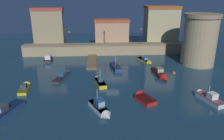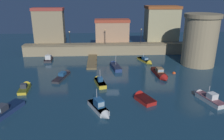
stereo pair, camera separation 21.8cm
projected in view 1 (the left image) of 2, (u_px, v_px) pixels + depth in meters
The scene contains 19 objects.
ground_plane at pixel (113, 80), 41.08m from camera, with size 100.15×100.15×0.00m, color #19384C.
quay_wall at pixel (108, 49), 57.51m from camera, with size 42.91×2.85×2.84m.
old_town_backdrop at pixel (122, 26), 59.33m from camera, with size 38.25×5.93×9.31m.
fortress_tower at pixel (200, 40), 48.15m from camera, with size 7.68×7.68×11.11m.
pier_dock at pixel (92, 61), 51.42m from camera, with size 2.13×10.75×0.70m.
quay_lamp_0 at pixel (69, 36), 55.75m from camera, with size 0.32×0.32×3.24m.
quay_lamp_1 at pixel (105, 34), 56.19m from camera, with size 0.32×0.32×3.68m.
quay_lamp_2 at pixel (141, 34), 56.72m from camera, with size 0.32×0.32×3.76m.
moored_boat_0 at pixel (99, 81), 39.41m from camera, with size 2.44×5.28×3.10m.
moored_boat_1 at pixel (64, 75), 42.71m from camera, with size 3.13×6.90×1.49m.
moored_boat_2 at pixel (161, 74), 42.89m from camera, with size 2.06×7.11×1.83m.
moored_boat_3 at pixel (49, 59), 52.86m from camera, with size 1.88×4.63×2.51m.
moored_boat_4 at pixel (142, 98), 33.50m from camera, with size 3.31×4.47×1.68m.
moored_boat_6 at pixel (115, 66), 47.76m from camera, with size 2.49×6.36×3.28m.
moored_boat_7 at pixel (25, 87), 37.20m from camera, with size 1.67×4.75×1.64m.
moored_boat_8 at pixel (146, 61), 51.40m from camera, with size 3.15×5.77×2.18m.
moored_boat_9 at pixel (206, 97), 33.48m from camera, with size 3.06×6.16×2.74m.
moored_boat_10 at pixel (101, 109), 29.97m from camera, with size 3.57×5.57×3.30m.
mooring_buoy_0 at pixel (174, 73), 44.55m from camera, with size 0.70×0.70×0.70m, color #EA4C19.
Camera 1 is at (-2.49, -38.04, 15.43)m, focal length 35.71 mm.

